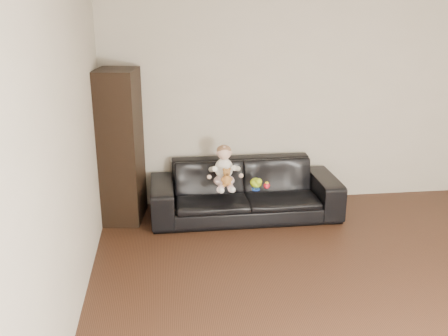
{
  "coord_description": "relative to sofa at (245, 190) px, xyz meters",
  "views": [
    {
      "loc": [
        -1.75,
        -3.3,
        2.44
      ],
      "look_at": [
        -1.08,
        2.14,
        0.65
      ],
      "focal_mm": 40.0,
      "sensor_mm": 36.0,
      "label": 1
    }
  ],
  "objects": [
    {
      "name": "baby",
      "position": [
        -0.27,
        -0.12,
        0.32
      ],
      "size": [
        0.35,
        0.43,
        0.49
      ],
      "rotation": [
        0.0,
        0.0,
        -0.14
      ],
      "color": "#FED6DA",
      "rests_on": "sofa"
    },
    {
      "name": "teddy_bear",
      "position": [
        -0.26,
        -0.27,
        0.27
      ],
      "size": [
        0.14,
        0.14,
        0.21
      ],
      "rotation": [
        0.0,
        0.0,
        -0.34
      ],
      "color": "#AD7031",
      "rests_on": "sofa"
    },
    {
      "name": "wall_back",
      "position": [
        0.81,
        0.5,
        0.97
      ],
      "size": [
        5.0,
        0.0,
        5.0
      ],
      "primitive_type": "plane",
      "rotation": [
        1.57,
        0.0,
        0.0
      ],
      "color": "beige",
      "rests_on": "ground"
    },
    {
      "name": "wall_left",
      "position": [
        -1.69,
        -2.25,
        0.97
      ],
      "size": [
        0.0,
        5.5,
        5.5
      ],
      "primitive_type": "plane",
      "rotation": [
        1.57,
        0.0,
        1.57
      ],
      "color": "beige",
      "rests_on": "ground"
    },
    {
      "name": "toy_blue_disc",
      "position": [
        0.08,
        -0.28,
        0.11
      ],
      "size": [
        0.12,
        0.12,
        0.01
      ],
      "primitive_type": "cylinder",
      "rotation": [
        0.0,
        0.0,
        0.34
      ],
      "color": "blue",
      "rests_on": "sofa"
    },
    {
      "name": "toy_green",
      "position": [
        0.09,
        -0.2,
        0.16
      ],
      "size": [
        0.16,
        0.18,
        0.11
      ],
      "primitive_type": "ellipsoid",
      "rotation": [
        0.0,
        0.0,
        -0.15
      ],
      "color": "#B5E11A",
      "rests_on": "sofa"
    },
    {
      "name": "floor",
      "position": [
        0.81,
        -2.25,
        -0.33
      ],
      "size": [
        5.5,
        5.5,
        0.0
      ],
      "primitive_type": "plane",
      "color": "#3C2215",
      "rests_on": "ground"
    },
    {
      "name": "cabinet",
      "position": [
        -1.44,
        0.1,
        0.56
      ],
      "size": [
        0.52,
        0.67,
        1.77
      ],
      "primitive_type": "cube",
      "rotation": [
        0.0,
        0.0,
        -0.14
      ],
      "color": "black",
      "rests_on": "floor"
    },
    {
      "name": "toy_rattle",
      "position": [
        0.21,
        -0.26,
        0.14
      ],
      "size": [
        0.09,
        0.09,
        0.07
      ],
      "primitive_type": "sphere",
      "rotation": [
        0.0,
        0.0,
        0.24
      ],
      "color": "red",
      "rests_on": "sofa"
    },
    {
      "name": "sofa",
      "position": [
        0.0,
        0.0,
        0.0
      ],
      "size": [
        2.24,
        0.88,
        0.65
      ],
      "primitive_type": "imported",
      "rotation": [
        0.0,
        0.0,
        0.0
      ],
      "color": "black",
      "rests_on": "floor"
    },
    {
      "name": "shelf_item",
      "position": [
        -1.42,
        0.1,
        0.96
      ],
      "size": [
        0.21,
        0.27,
        0.28
      ],
      "primitive_type": "cube",
      "rotation": [
        0.0,
        0.0,
        -0.14
      ],
      "color": "silver",
      "rests_on": "cabinet"
    }
  ]
}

